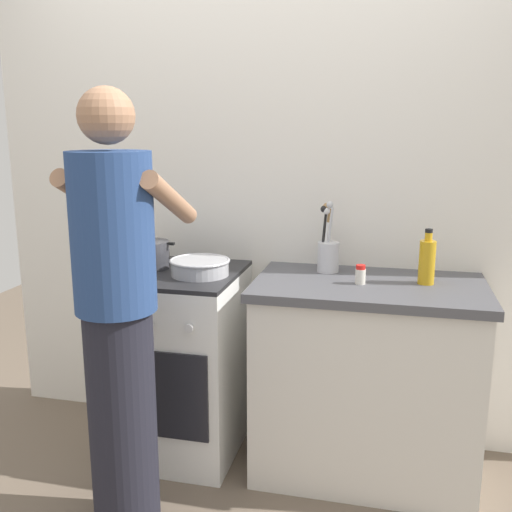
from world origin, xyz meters
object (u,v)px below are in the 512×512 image
Objects in this scene: stove_range at (177,361)px; person at (118,320)px; oil_bottle at (427,261)px; mixing_bowl at (200,266)px; utensil_crock at (328,252)px; pot at (149,255)px; spice_bottle at (360,275)px.

person is at bearing -89.33° from stove_range.
oil_bottle is 0.14× the size of person.
mixing_bowl is 1.15× the size of oil_bottle.
person is (-0.69, -0.76, -0.14)m from utensil_crock.
mixing_bowl is 0.58m from person.
person is (0.01, -0.60, 0.41)m from stove_range.
oil_bottle is (1.00, 0.08, 0.06)m from mixing_bowl.
person is at bearing -132.40° from utensil_crock.
oil_bottle is (0.44, -0.12, 0.00)m from utensil_crock.
utensil_crock is at bearing 47.60° from person.
utensil_crock is at bearing 165.09° from oil_bottle.
pot reaches higher than spice_bottle.
spice_bottle is at bearing -1.63° from stove_range.
mixing_bowl is 0.72m from spice_bottle.
mixing_bowl is at bearing -175.23° from oil_bottle.
stove_range is at bearing -167.10° from utensil_crock.
stove_range is 0.72m from person.
person is (-0.13, -0.56, -0.08)m from mixing_bowl.
stove_range is 0.99m from spice_bottle.
pot is at bearing 166.18° from stove_range.
oil_bottle is at bearing 0.41° from pot.
utensil_crock is at bearing 19.67° from mixing_bowl.
pot is 3.10× the size of spice_bottle.
spice_bottle is at bearing 1.20° from mixing_bowl.
spice_bottle reaches higher than mixing_bowl.
spice_bottle is at bearing -48.62° from utensil_crock.
stove_range is 10.76× the size of spice_bottle.
pot is 0.66m from person.
mixing_bowl is (0.14, -0.04, 0.49)m from stove_range.
pot is at bearing -171.48° from utensil_crock.
spice_bottle is 0.05× the size of person.
oil_bottle is at bearing -14.91° from utensil_crock.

